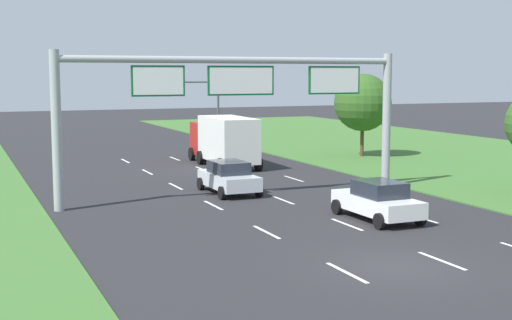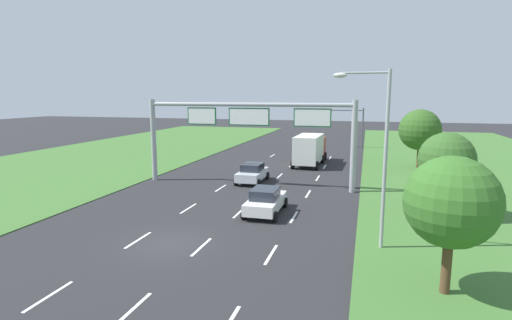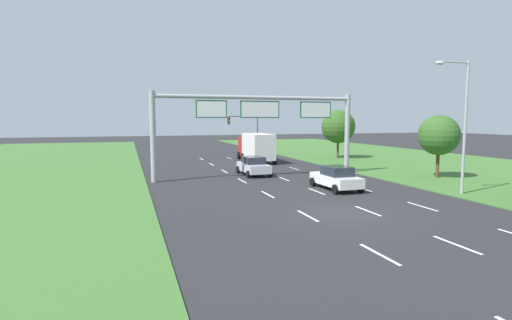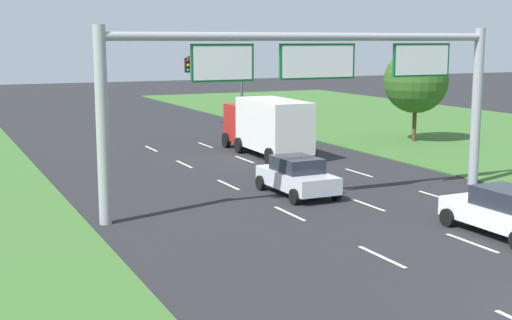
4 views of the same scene
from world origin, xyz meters
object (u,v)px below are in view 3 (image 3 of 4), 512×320
car_near_red (336,178)px  box_truck (256,147)px  sign_gantry (260,118)px  street_lamp (461,115)px  roadside_tree_far (338,127)px  traffic_light_mast (245,125)px  car_lead_silver (254,166)px  roadside_tree_mid (439,135)px

car_near_red → box_truck: size_ratio=0.56×
sign_gantry → box_truck: bearing=73.6°
sign_gantry → street_lamp: (9.63, -11.25, 0.13)m
car_near_red → box_truck: (0.19, 18.58, 0.93)m
street_lamp → roadside_tree_far: size_ratio=1.43×
sign_gantry → street_lamp: 14.81m
sign_gantry → traffic_light_mast: sign_gantry is taller
car_lead_silver → roadside_tree_mid: bearing=-24.9°
traffic_light_mast → street_lamp: bearing=-85.4°
car_near_red → sign_gantry: 8.82m
sign_gantry → roadside_tree_mid: bearing=-19.8°
car_near_red → street_lamp: size_ratio=0.52×
sign_gantry → traffic_light_mast: bearing=76.1°
traffic_light_mast → car_near_red: bearing=-95.8°
traffic_light_mast → street_lamp: size_ratio=0.66×
car_lead_silver → car_near_red: bearing=-69.1°
car_lead_silver → roadside_tree_far: size_ratio=0.71×
traffic_light_mast → roadside_tree_far: (7.63, -14.47, 0.04)m
box_truck → sign_gantry: (-3.38, -11.48, 3.22)m
box_truck → roadside_tree_far: (10.85, 0.74, 2.18)m
car_lead_silver → box_truck: 10.72m
box_truck → roadside_tree_mid: roadside_tree_mid is taller
roadside_tree_mid → roadside_tree_far: size_ratio=0.87×
sign_gantry → traffic_light_mast: (6.60, 26.69, -1.08)m
car_lead_silver → traffic_light_mast: size_ratio=0.76×
sign_gantry → roadside_tree_far: size_ratio=2.89×
car_near_red → street_lamp: street_lamp is taller
traffic_light_mast → street_lamp: 38.08m
car_lead_silver → sign_gantry: 4.35m
car_lead_silver → roadside_tree_far: roadside_tree_far is taller
car_near_red → roadside_tree_mid: roadside_tree_mid is taller
traffic_light_mast → roadside_tree_mid: size_ratio=1.08×
car_lead_silver → roadside_tree_far: (14.34, 10.84, 3.09)m
box_truck → roadside_tree_mid: 19.52m
street_lamp → roadside_tree_mid: bearing=56.7°
car_near_red → roadside_tree_far: bearing=59.7°
box_truck → sign_gantry: size_ratio=0.46×
car_lead_silver → roadside_tree_far: bearing=36.7°
car_near_red → box_truck: 18.60m
sign_gantry → street_lamp: street_lamp is taller
car_near_red → street_lamp: (6.44, -4.15, 4.27)m
roadside_tree_far → car_lead_silver: bearing=-142.9°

